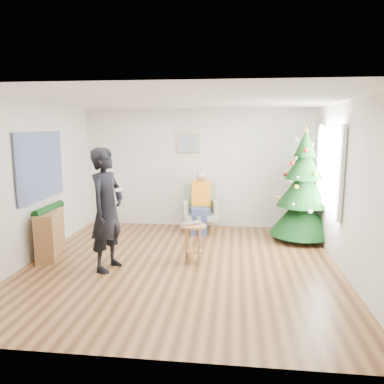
# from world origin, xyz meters

# --- Properties ---
(floor) EXTENTS (5.00, 5.00, 0.00)m
(floor) POSITION_xyz_m (0.00, 0.00, 0.00)
(floor) COLOR brown
(floor) RESTS_ON ground
(ceiling) EXTENTS (5.00, 5.00, 0.00)m
(ceiling) POSITION_xyz_m (0.00, 0.00, 2.60)
(ceiling) COLOR white
(ceiling) RESTS_ON wall_back
(wall_back) EXTENTS (5.00, 0.00, 5.00)m
(wall_back) POSITION_xyz_m (0.00, 2.50, 1.30)
(wall_back) COLOR silver
(wall_back) RESTS_ON floor
(wall_front) EXTENTS (5.00, 0.00, 5.00)m
(wall_front) POSITION_xyz_m (0.00, -2.50, 1.30)
(wall_front) COLOR silver
(wall_front) RESTS_ON floor
(wall_left) EXTENTS (0.00, 5.00, 5.00)m
(wall_left) POSITION_xyz_m (-2.50, 0.00, 1.30)
(wall_left) COLOR silver
(wall_left) RESTS_ON floor
(wall_right) EXTENTS (0.00, 5.00, 5.00)m
(wall_right) POSITION_xyz_m (2.50, 0.00, 1.30)
(wall_right) COLOR silver
(wall_right) RESTS_ON floor
(window_panel) EXTENTS (0.04, 1.30, 1.40)m
(window_panel) POSITION_xyz_m (2.47, 1.00, 1.50)
(window_panel) COLOR white
(window_panel) RESTS_ON wall_right
(curtains) EXTENTS (0.05, 1.75, 1.50)m
(curtains) POSITION_xyz_m (2.44, 1.00, 1.50)
(curtains) COLOR white
(curtains) RESTS_ON wall_right
(christmas_tree) EXTENTS (1.24, 1.24, 2.24)m
(christmas_tree) POSITION_xyz_m (2.15, 1.64, 1.01)
(christmas_tree) COLOR #3F2816
(christmas_tree) RESTS_ON floor
(stool) EXTENTS (0.42, 0.42, 0.63)m
(stool) POSITION_xyz_m (0.17, 0.18, 0.32)
(stool) COLOR brown
(stool) RESTS_ON floor
(laptop) EXTENTS (0.41, 0.39, 0.03)m
(laptop) POSITION_xyz_m (0.17, 0.18, 0.64)
(laptop) COLOR silver
(laptop) RESTS_ON stool
(armchair) EXTENTS (0.81, 0.76, 0.98)m
(armchair) POSITION_xyz_m (0.11, 2.06, 0.36)
(armchair) COLOR gray
(armchair) RESTS_ON floor
(seated_person) EXTENTS (0.45, 0.61, 1.29)m
(seated_person) POSITION_xyz_m (0.12, 2.01, 0.66)
(seated_person) COLOR navy
(seated_person) RESTS_ON armchair
(standing_man) EXTENTS (0.61, 0.78, 1.91)m
(standing_man) POSITION_xyz_m (-1.12, -0.28, 0.95)
(standing_man) COLOR black
(standing_man) RESTS_ON floor
(game_controller) EXTENTS (0.07, 0.13, 0.04)m
(game_controller) POSITION_xyz_m (-0.91, -0.31, 1.27)
(game_controller) COLOR white
(game_controller) RESTS_ON standing_man
(console) EXTENTS (0.55, 1.04, 0.80)m
(console) POSITION_xyz_m (-2.33, 0.22, 0.40)
(console) COLOR brown
(console) RESTS_ON floor
(garland) EXTENTS (0.14, 0.90, 0.14)m
(garland) POSITION_xyz_m (-2.33, 0.22, 0.82)
(garland) COLOR black
(garland) RESTS_ON console
(tapestry) EXTENTS (0.03, 1.50, 1.15)m
(tapestry) POSITION_xyz_m (-2.46, 0.30, 1.55)
(tapestry) COLOR black
(tapestry) RESTS_ON wall_left
(framed_picture) EXTENTS (0.52, 0.05, 0.42)m
(framed_picture) POSITION_xyz_m (-0.20, 2.46, 1.85)
(framed_picture) COLOR tan
(framed_picture) RESTS_ON wall_back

